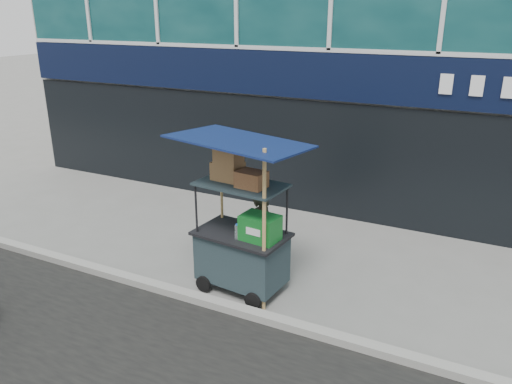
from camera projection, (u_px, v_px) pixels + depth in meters
The scene contains 4 objects.
ground at pixel (234, 304), 7.43m from camera, with size 80.00×80.00×0.00m, color slate.
curb at pixel (227, 307), 7.24m from camera, with size 80.00×0.18×0.12m, color gray.
vendor_cart at pixel (242, 238), 7.54m from camera, with size 1.95×1.47×2.48m.
vendor_man at pixel (263, 235), 7.91m from camera, with size 0.55×0.36×1.52m, color black.
Camera 1 is at (3.14, -5.60, 4.11)m, focal length 35.00 mm.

